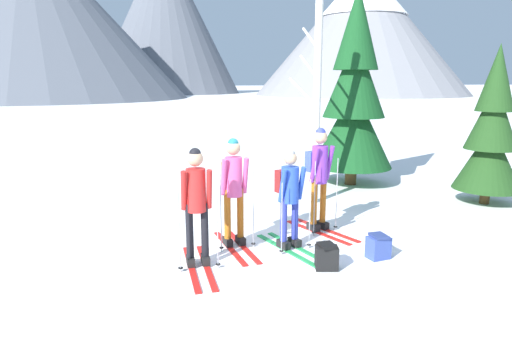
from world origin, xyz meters
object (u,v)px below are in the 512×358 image
Objects in this scene: skier_in_blue at (289,194)px; backpack_on_snow_front at (327,257)px; backpack_on_snow_beside at (378,247)px; skier_in_red at (196,200)px; pine_tree_near at (354,97)px; skier_in_pink at (233,186)px; birch_tree_tall at (316,97)px; skier_in_purple at (319,172)px; pine_tree_mid at (492,133)px.

backpack_on_snow_front is (0.23, -0.96, -0.71)m from skier_in_blue.
backpack_on_snow_beside is (0.93, 0.15, 0.00)m from backpack_on_snow_front.
skier_in_red is 2.86m from backpack_on_snow_beside.
skier_in_red is at bearing -138.10° from pine_tree_near.
skier_in_red is 1.57m from skier_in_blue.
skier_in_pink is 0.39× the size of birch_tree_tall.
skier_in_purple is at bearing -126.14° from pine_tree_near.
skier_in_purple is 4.16m from pine_tree_near.
backpack_on_snow_front is at bearing -76.62° from skier_in_blue.
pine_tree_near is 1.09× the size of birch_tree_tall.
skier_in_pink is 1.88m from backpack_on_snow_front.
skier_in_blue is at bearing 145.19° from backpack_on_snow_beside.
backpack_on_snow_front is (-0.59, -1.66, -0.89)m from skier_in_purple.
skier_in_red is at bearing -137.18° from birch_tree_tall.
skier_in_purple is 0.38× the size of pine_tree_near.
skier_in_pink is 0.96× the size of skier_in_purple.
backpack_on_snow_front is 1.00× the size of backpack_on_snow_beside.
skier_in_pink is 0.52× the size of pine_tree_mid.
pine_tree_near is at bearing 51.05° from skier_in_blue.
birch_tree_tall is at bearing 83.78° from backpack_on_snow_beside.
skier_in_pink is at bearing -170.41° from pine_tree_mid.
backpack_on_snow_beside is at bearing -34.81° from skier_in_blue.
birch_tree_tall is 11.93× the size of backpack_on_snow_front.
skier_in_pink is 1.04× the size of skier_in_blue.
pine_tree_mid is (4.29, 0.66, 0.49)m from skier_in_purple.
skier_in_purple is (1.65, 0.34, 0.06)m from skier_in_pink.
backpack_on_snow_front is at bearing -110.36° from birch_tree_tall.
skier_in_purple is at bearing 102.86° from backpack_on_snow_beside.
backpack_on_snow_beside is at bearing -151.23° from pine_tree_mid.
pine_tree_near reaches higher than birch_tree_tall.
pine_tree_mid is at bearing 28.77° from backpack_on_snow_beside.
skier_in_red is 2.56m from skier_in_purple.
pine_tree_near reaches higher than skier_in_blue.
backpack_on_snow_beside is at bearing -10.66° from skier_in_red.
skier_in_pink is at bearing 149.68° from backpack_on_snow_beside.
skier_in_purple reaches higher than skier_in_red.
skier_in_blue is at bearing -23.27° from skier_in_pink.
skier_in_pink is 3.46m from birch_tree_tall.
skier_in_pink is 5.49m from pine_tree_near.
skier_in_purple is 0.41× the size of birch_tree_tall.
backpack_on_snow_beside is (-3.94, -2.17, -1.38)m from pine_tree_mid.
pine_tree_mid is at bearing -52.84° from pine_tree_near.
pine_tree_mid is at bearing 8.73° from skier_in_purple.
skier_in_purple is 1.97m from backpack_on_snow_front.
pine_tree_mid is at bearing 9.59° from skier_in_pink.
pine_tree_mid is 9.02× the size of backpack_on_snow_front.
pine_tree_near reaches higher than pine_tree_mid.
backpack_on_snow_beside is at bearing -112.99° from pine_tree_near.
skier_in_pink is at bearing -138.29° from pine_tree_near.
birch_tree_tall reaches higher than skier_in_blue.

